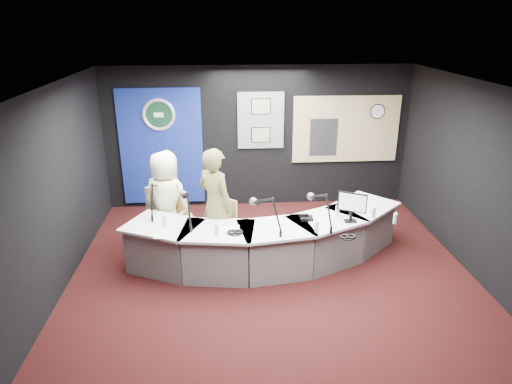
{
  "coord_description": "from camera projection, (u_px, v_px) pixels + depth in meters",
  "views": [
    {
      "loc": [
        -0.68,
        -5.78,
        3.64
      ],
      "look_at": [
        -0.2,
        0.8,
        1.1
      ],
      "focal_mm": 32.0,
      "sensor_mm": 36.0,
      "label": 1
    }
  ],
  "objects": [
    {
      "name": "pinboard",
      "position": [
        261.0,
        121.0,
        8.87
      ],
      "size": [
        0.9,
        0.04,
        1.1
      ],
      "primitive_type": "cube",
      "color": "slate",
      "rests_on": "wall_back"
    },
    {
      "name": "headphones_near",
      "position": [
        348.0,
        237.0,
        6.37
      ],
      "size": [
        0.22,
        0.22,
        0.04
      ],
      "primitive_type": "torus",
      "color": "black",
      "rests_on": "broadcast_desk"
    },
    {
      "name": "wall_left",
      "position": [
        49.0,
        198.0,
        6.03
      ],
      "size": [
        0.02,
        6.0,
        2.8
      ],
      "primitive_type": "cube",
      "color": "black",
      "rests_on": "ground"
    },
    {
      "name": "armchair_right",
      "position": [
        216.0,
        229.0,
        7.21
      ],
      "size": [
        0.81,
        0.81,
        1.02
      ],
      "primitive_type": null,
      "rotation": [
        0.0,
        0.0,
        -0.68
      ],
      "color": "tan",
      "rests_on": "ground"
    },
    {
      "name": "broadcast_desk",
      "position": [
        267.0,
        241.0,
        7.1
      ],
      "size": [
        4.5,
        1.9,
        0.75
      ],
      "primitive_type": null,
      "color": "silver",
      "rests_on": "ground"
    },
    {
      "name": "computer_monitor",
      "position": [
        352.0,
        202.0,
        6.77
      ],
      "size": [
        0.45,
        0.25,
        0.33
      ],
      "primitive_type": "cube",
      "rotation": [
        0.0,
        0.0,
        -0.49
      ],
      "color": "black",
      "rests_on": "broadcast_desk"
    },
    {
      "name": "framed_photo_upper",
      "position": [
        261.0,
        106.0,
        8.74
      ],
      "size": [
        0.34,
        0.02,
        0.27
      ],
      "primitive_type": "cube",
      "color": "gray",
      "rests_on": "pinboard"
    },
    {
      "name": "desk_phone",
      "position": [
        306.0,
        218.0,
        6.93
      ],
      "size": [
        0.19,
        0.16,
        0.05
      ],
      "primitive_type": "cube",
      "rotation": [
        0.0,
        0.0,
        -0.03
      ],
      "color": "black",
      "rests_on": "broadcast_desk"
    },
    {
      "name": "seal_center",
      "position": [
        159.0,
        115.0,
        8.65
      ],
      "size": [
        0.48,
        0.01,
        0.48
      ],
      "primitive_type": "cylinder",
      "rotation": [
        1.57,
        0.0,
        0.0
      ],
      "color": "#0E331E",
      "rests_on": "backdrop_panel"
    },
    {
      "name": "wall_front",
      "position": [
        319.0,
        335.0,
        3.44
      ],
      "size": [
        6.0,
        0.02,
        2.8
      ],
      "primitive_type": "cube",
      "color": "black",
      "rests_on": "ground"
    },
    {
      "name": "ground",
      "position": [
        273.0,
        280.0,
        6.73
      ],
      "size": [
        6.0,
        6.0,
        0.0
      ],
      "primitive_type": "plane",
      "color": "black",
      "rests_on": "ground"
    },
    {
      "name": "backdrop_panel",
      "position": [
        161.0,
        147.0,
        8.92
      ],
      "size": [
        1.6,
        0.05,
        2.3
      ],
      "primitive_type": "cube",
      "color": "navy",
      "rests_on": "wall_back"
    },
    {
      "name": "framed_photo_lower",
      "position": [
        261.0,
        135.0,
        8.94
      ],
      "size": [
        0.34,
        0.02,
        0.27
      ],
      "primitive_type": "cube",
      "color": "gray",
      "rests_on": "pinboard"
    },
    {
      "name": "boom_mic_a",
      "position": [
        156.0,
        195.0,
        7.07
      ],
      "size": [
        0.18,
        0.74,
        0.6
      ],
      "primitive_type": null,
      "color": "black",
      "rests_on": "broadcast_desk"
    },
    {
      "name": "ceiling",
      "position": [
        276.0,
        88.0,
        5.72
      ],
      "size": [
        6.0,
        6.0,
        0.02
      ],
      "primitive_type": "cube",
      "color": "silver",
      "rests_on": "ground"
    },
    {
      "name": "wall_back",
      "position": [
        258.0,
        138.0,
        9.02
      ],
      "size": [
        6.0,
        0.02,
        2.8
      ],
      "primitive_type": "cube",
      "color": "black",
      "rests_on": "ground"
    },
    {
      "name": "paper_stack",
      "position": [
        164.0,
        234.0,
        6.49
      ],
      "size": [
        0.27,
        0.35,
        0.0
      ],
      "primitive_type": "cube",
      "rotation": [
        0.0,
        0.0,
        -0.13
      ],
      "color": "white",
      "rests_on": "broadcast_desk"
    },
    {
      "name": "agency_seal",
      "position": [
        159.0,
        115.0,
        8.65
      ],
      "size": [
        0.63,
        0.07,
        0.63
      ],
      "primitive_type": "torus",
      "rotation": [
        1.57,
        0.0,
        0.0
      ],
      "color": "silver",
      "rests_on": "backdrop_panel"
    },
    {
      "name": "wall_right",
      "position": [
        486.0,
        187.0,
        6.43
      ],
      "size": [
        0.02,
        6.0,
        2.8
      ],
      "primitive_type": "cube",
      "color": "black",
      "rests_on": "ground"
    },
    {
      "name": "water_bottles",
      "position": [
        281.0,
        220.0,
        6.73
      ],
      "size": [
        3.48,
        0.61,
        0.18
      ],
      "primitive_type": null,
      "color": "silver",
      "rests_on": "broadcast_desk"
    },
    {
      "name": "booth_glow",
      "position": [
        346.0,
        129.0,
        9.05
      ],
      "size": [
        2.0,
        0.02,
        1.2
      ],
      "primitive_type": "cube",
      "color": "#FFCEA1",
      "rests_on": "booth_window_frame"
    },
    {
      "name": "notepad",
      "position": [
        230.0,
        229.0,
        6.63
      ],
      "size": [
        0.3,
        0.36,
        0.0
      ],
      "primitive_type": "cube",
      "rotation": [
        0.0,
        0.0,
        -0.31
      ],
      "color": "white",
      "rests_on": "broadcast_desk"
    },
    {
      "name": "person_man",
      "position": [
        166.0,
        201.0,
        7.41
      ],
      "size": [
        0.96,
        0.8,
        1.68
      ],
      "primitive_type": "imported",
      "rotation": [
        0.0,
        0.0,
        2.75
      ],
      "color": "#FCFAC9",
      "rests_on": "ground"
    },
    {
      "name": "armchair_left",
      "position": [
        168.0,
        222.0,
        7.55
      ],
      "size": [
        0.71,
        0.71,
        0.92
      ],
      "primitive_type": null,
      "rotation": [
        0.0,
        0.0,
        -0.55
      ],
      "color": "tan",
      "rests_on": "ground"
    },
    {
      "name": "person_woman",
      "position": [
        216.0,
        205.0,
        7.06
      ],
      "size": [
        0.78,
        0.78,
        1.82
      ],
      "primitive_type": "imported",
      "rotation": [
        0.0,
        0.0,
        2.38
      ],
      "color": "olive",
      "rests_on": "ground"
    },
    {
      "name": "draped_jacket",
      "position": [
        160.0,
        208.0,
        7.68
      ],
      "size": [
        0.48,
        0.35,
        0.7
      ],
      "primitive_type": "cube",
      "rotation": [
        0.0,
        0.0,
        -0.55
      ],
      "color": "gray",
      "rests_on": "armchair_left"
    },
    {
      "name": "booth_window_frame",
      "position": [
        346.0,
        129.0,
        9.05
      ],
      "size": [
        2.12,
        0.06,
        1.32
      ],
      "primitive_type": "cube",
      "color": "tan",
      "rests_on": "wall_back"
    },
    {
      "name": "headphones_far",
      "position": [
        235.0,
        232.0,
        6.5
      ],
      "size": [
        0.24,
        0.24,
        0.04
      ],
      "primitive_type": "torus",
      "color": "black",
      "rests_on": "broadcast_desk"
    },
    {
      "name": "equipment_rack",
      "position": [
        323.0,
        137.0,
        9.05
      ],
      "size": [
        0.55,
        0.02,
        0.75
      ],
      "primitive_type": "cube",
      "color": "black",
      "rests_on": "booth_window_frame"
    },
    {
      "name": "boom_mic_c",
      "position": [
        267.0,
        210.0,
        6.52
      ],
      "size": [
        0.47,
        0.63,
        0.6
      ],
      "primitive_type": null,
      "color": "black",
      "rests_on": "broadcast_desk"
    },
    {
      "name": "boom_mic_b",
      "position": [
        187.0,
        204.0,
        6.74
      ],
      "size": [
        0.26,
        0.72,
        0.6
      ],
      "primitive_type": null,
      "color": "black",
      "rests_on": "broadcast_desk"
    },
    {
      "name": "boom_mic_d",
      "position": [
        321.0,
        206.0,
        6.67
      ],
      "size": [
        0.32,
        0.71,
        0.6
      ],
      "primitive_type": null,
      "color": "black",
      "rests_on": "broadcast_desk"
    },
    {
      "name": "wall_clock",
      "position": [
        378.0,
        112.0,
        8.94
      ],
      "size": [
        0.28,
        0.01,
        0.28
      ],
      "primitive_type": "cylinder",
      "rotation": [
        1.57,
        0.0,
        0.0
      ],
      "color": "white",
      "rests_on": "booth_window_frame"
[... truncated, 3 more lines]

